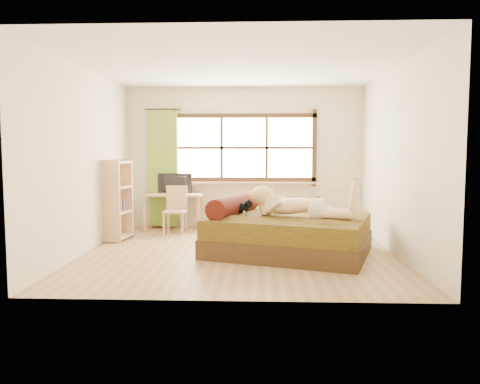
{
  "coord_description": "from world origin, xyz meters",
  "views": [
    {
      "loc": [
        0.29,
        -6.78,
        1.48
      ],
      "look_at": [
        0.0,
        0.2,
        0.87
      ],
      "focal_mm": 35.0,
      "sensor_mm": 36.0,
      "label": 1
    }
  ],
  "objects_px": {
    "desk": "(174,198)",
    "bookshelf": "(117,200)",
    "woman": "(300,194)",
    "chair": "(176,207)",
    "bed": "(286,233)",
    "kitten": "(240,206)",
    "pipe_shelf": "(296,208)"
  },
  "relations": [
    {
      "from": "woman",
      "to": "kitten",
      "type": "relative_size",
      "value": 4.67
    },
    {
      "from": "bed",
      "to": "chair",
      "type": "bearing_deg",
      "value": 157.97
    },
    {
      "from": "bed",
      "to": "bookshelf",
      "type": "bearing_deg",
      "value": 179.76
    },
    {
      "from": "chair",
      "to": "bookshelf",
      "type": "height_order",
      "value": "bookshelf"
    },
    {
      "from": "pipe_shelf",
      "to": "desk",
      "type": "bearing_deg",
      "value": -176.13
    },
    {
      "from": "woman",
      "to": "chair",
      "type": "xyz_separation_m",
      "value": [
        -2.1,
        1.68,
        -0.39
      ]
    },
    {
      "from": "bed",
      "to": "desk",
      "type": "bearing_deg",
      "value": 153.57
    },
    {
      "from": "kitten",
      "to": "chair",
      "type": "height_order",
      "value": "chair"
    },
    {
      "from": "desk",
      "to": "pipe_shelf",
      "type": "distance_m",
      "value": 2.32
    },
    {
      "from": "desk",
      "to": "chair",
      "type": "distance_m",
      "value": 0.4
    },
    {
      "from": "woman",
      "to": "pipe_shelf",
      "type": "distance_m",
      "value": 2.22
    },
    {
      "from": "bed",
      "to": "kitten",
      "type": "relative_size",
      "value": 8.01
    },
    {
      "from": "bed",
      "to": "chair",
      "type": "xyz_separation_m",
      "value": [
        -1.9,
        1.61,
        0.18
      ]
    },
    {
      "from": "woman",
      "to": "chair",
      "type": "relative_size",
      "value": 1.78
    },
    {
      "from": "desk",
      "to": "chair",
      "type": "bearing_deg",
      "value": -71.99
    },
    {
      "from": "desk",
      "to": "bookshelf",
      "type": "relative_size",
      "value": 0.84
    },
    {
      "from": "bed",
      "to": "bookshelf",
      "type": "xyz_separation_m",
      "value": [
        -2.76,
        0.93,
        0.38
      ]
    },
    {
      "from": "desk",
      "to": "kitten",
      "type": "bearing_deg",
      "value": -52.56
    },
    {
      "from": "bed",
      "to": "pipe_shelf",
      "type": "xyz_separation_m",
      "value": [
        0.31,
        2.1,
        0.12
      ]
    },
    {
      "from": "bed",
      "to": "chair",
      "type": "distance_m",
      "value": 2.49
    },
    {
      "from": "pipe_shelf",
      "to": "bookshelf",
      "type": "distance_m",
      "value": 3.29
    },
    {
      "from": "bookshelf",
      "to": "desk",
      "type": "bearing_deg",
      "value": 60.58
    },
    {
      "from": "woman",
      "to": "desk",
      "type": "relative_size",
      "value": 1.37
    },
    {
      "from": "pipe_shelf",
      "to": "kitten",
      "type": "bearing_deg",
      "value": -114.92
    },
    {
      "from": "desk",
      "to": "pipe_shelf",
      "type": "xyz_separation_m",
      "value": [
        2.31,
        0.12,
        -0.18
      ]
    },
    {
      "from": "chair",
      "to": "pipe_shelf",
      "type": "relative_size",
      "value": 0.76
    },
    {
      "from": "pipe_shelf",
      "to": "bookshelf",
      "type": "relative_size",
      "value": 0.85
    },
    {
      "from": "bed",
      "to": "woman",
      "type": "bearing_deg",
      "value": -0.05
    },
    {
      "from": "bed",
      "to": "pipe_shelf",
      "type": "distance_m",
      "value": 2.13
    },
    {
      "from": "woman",
      "to": "kitten",
      "type": "height_order",
      "value": "woman"
    },
    {
      "from": "bed",
      "to": "bookshelf",
      "type": "distance_m",
      "value": 2.93
    },
    {
      "from": "woman",
      "to": "bookshelf",
      "type": "relative_size",
      "value": 1.14
    }
  ]
}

